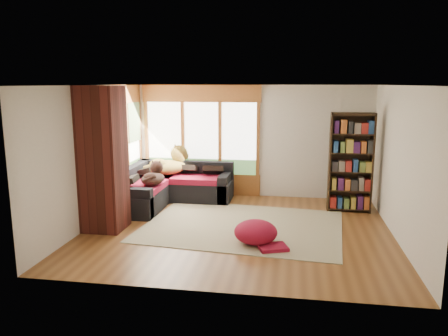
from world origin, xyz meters
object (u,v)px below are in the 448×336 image
(bookshelf, at_px, (351,163))
(pouf, at_px, (256,231))
(sectional_sofa, at_px, (162,188))
(dog_brindle, at_px, (154,176))
(brick_chimney, at_px, (103,159))
(area_rug, at_px, (242,226))
(dog_tan, at_px, (170,163))

(bookshelf, xyz_separation_m, pouf, (-1.75, -2.19, -0.82))
(sectional_sofa, relative_size, dog_brindle, 2.95)
(brick_chimney, relative_size, pouf, 3.58)
(brick_chimney, height_order, sectional_sofa, brick_chimney)
(sectional_sofa, height_order, pouf, sectional_sofa)
(area_rug, xyz_separation_m, pouf, (0.32, -0.85, 0.20))
(area_rug, height_order, dog_brindle, dog_brindle)
(area_rug, height_order, pouf, pouf)
(brick_chimney, distance_m, bookshelf, 4.92)
(bookshelf, relative_size, pouf, 2.83)
(brick_chimney, xyz_separation_m, pouf, (2.79, -0.32, -1.09))
(dog_brindle, bearing_deg, brick_chimney, 160.86)
(dog_brindle, bearing_deg, pouf, -124.46)
(bookshelf, relative_size, dog_brindle, 2.75)
(dog_tan, bearing_deg, area_rug, -93.08)
(brick_chimney, xyz_separation_m, area_rug, (2.46, 0.53, -1.29))
(sectional_sofa, height_order, bookshelf, bookshelf)
(dog_tan, distance_m, dog_brindle, 1.01)
(sectional_sofa, xyz_separation_m, area_rug, (2.02, -1.52, -0.30))
(area_rug, distance_m, dog_brindle, 2.25)
(brick_chimney, xyz_separation_m, bookshelf, (4.54, 1.87, -0.27))
(dog_brindle, bearing_deg, dog_tan, -1.74)
(sectional_sofa, height_order, dog_tan, dog_tan)
(brick_chimney, bearing_deg, dog_brindle, 69.54)
(area_rug, relative_size, bookshelf, 1.76)
(bookshelf, bearing_deg, dog_tan, 173.29)
(brick_chimney, height_order, dog_tan, brick_chimney)
(dog_brindle, bearing_deg, sectional_sofa, 5.32)
(area_rug, relative_size, dog_brindle, 4.85)
(sectional_sofa, distance_m, dog_brindle, 0.84)
(brick_chimney, relative_size, sectional_sofa, 1.18)
(sectional_sofa, bearing_deg, dog_tan, 69.92)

